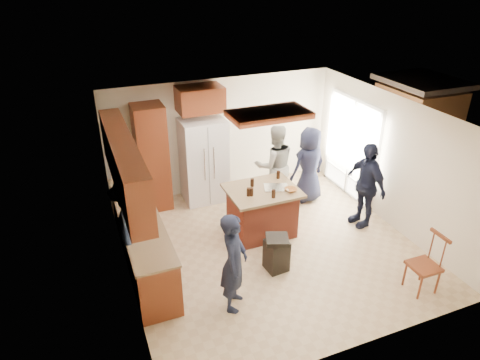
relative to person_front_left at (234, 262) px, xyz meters
name	(u,v)px	position (x,y,z in m)	size (l,w,h in m)	color
room_shell	(407,137)	(5.51, 2.79, 0.08)	(8.00, 5.20, 5.00)	tan
person_front_left	(234,262)	(0.00, 0.00, 0.00)	(0.58, 0.42, 1.58)	#181D31
person_behind_left	(275,165)	(1.89, 2.55, 0.09)	(0.85, 0.53, 1.75)	gray
person_behind_right	(309,165)	(2.61, 2.39, 0.03)	(0.80, 0.52, 1.64)	black
person_side_right	(365,185)	(3.13, 1.18, 0.06)	(1.00, 0.51, 1.70)	black
person_counter	(135,229)	(-1.18, 1.20, 0.12)	(1.18, 0.55, 1.83)	#1B2436
left_cabinetry	(136,215)	(-1.11, 1.55, 0.17)	(0.64, 3.00, 2.30)	maroon
back_wall_units	(164,143)	(-0.20, 3.35, 0.59)	(1.80, 0.60, 2.45)	maroon
refrigerator	(204,160)	(0.59, 3.27, 0.11)	(0.90, 0.76, 1.80)	white
kitchen_island	(262,211)	(1.18, 1.61, -0.31)	(1.28, 1.03, 0.93)	brown
island_items	(274,188)	(1.37, 1.51, 0.18)	(0.93, 0.71, 0.15)	silver
trash_bin	(277,253)	(0.96, 0.52, -0.47)	(0.47, 0.47, 0.63)	black
spindle_chair	(425,266)	(2.85, -0.78, -0.34)	(0.43, 0.43, 0.99)	maroon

